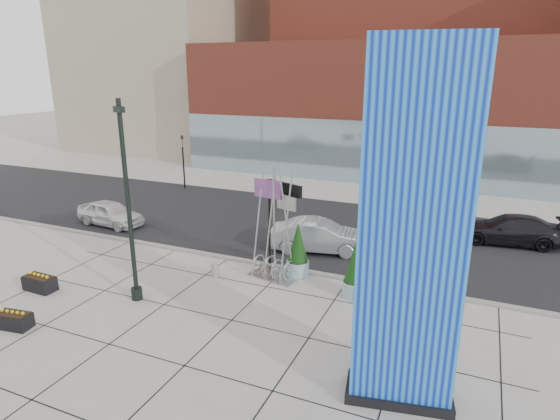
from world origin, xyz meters
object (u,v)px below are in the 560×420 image
at_px(car_white_west, 110,213).
at_px(overhead_street_sign, 284,194).
at_px(public_art_sculpture, 274,250).
at_px(car_silver_mid, 319,236).
at_px(lamp_post, 130,223).
at_px(concrete_bollard, 215,270).
at_px(blue_pylon, 411,242).

bearing_deg(car_white_west, overhead_street_sign, -94.36).
bearing_deg(public_art_sculpture, overhead_street_sign, 91.16).
bearing_deg(overhead_street_sign, public_art_sculpture, -77.89).
relative_size(public_art_sculpture, car_silver_mid, 1.02).
bearing_deg(overhead_street_sign, lamp_post, -109.69).
distance_m(public_art_sculpture, car_white_west, 12.13).
distance_m(concrete_bollard, overhead_street_sign, 4.55).
xyz_separation_m(lamp_post, public_art_sculpture, (4.20, 4.04, -1.90)).
relative_size(concrete_bollard, overhead_street_sign, 0.15).
distance_m(lamp_post, car_silver_mid, 9.53).
relative_size(public_art_sculpture, concrete_bollard, 7.64).
relative_size(blue_pylon, concrete_bollard, 14.73).
xyz_separation_m(concrete_bollard, overhead_street_sign, (2.56, 1.80, 3.30)).
bearing_deg(public_art_sculpture, lamp_post, -124.87).
xyz_separation_m(lamp_post, car_white_west, (-7.59, 6.84, -2.49)).
bearing_deg(public_art_sculpture, blue_pylon, -31.07).
bearing_deg(car_white_west, blue_pylon, -110.23).
bearing_deg(concrete_bollard, lamp_post, -120.32).
bearing_deg(car_silver_mid, public_art_sculpture, 154.68).
distance_m(lamp_post, public_art_sculpture, 6.13).
height_order(concrete_bollard, car_white_west, car_white_west).
relative_size(blue_pylon, lamp_post, 1.23).
relative_size(public_art_sculpture, overhead_street_sign, 1.18).
relative_size(concrete_bollard, car_white_west, 0.15).
distance_m(blue_pylon, concrete_bollard, 10.96).
distance_m(car_white_west, car_silver_mid, 12.63).
xyz_separation_m(blue_pylon, overhead_street_sign, (-6.27, 6.64, -1.02)).
distance_m(public_art_sculpture, overhead_street_sign, 2.45).
bearing_deg(car_white_west, lamp_post, -126.87).
height_order(public_art_sculpture, car_white_west, public_art_sculpture).
height_order(lamp_post, car_silver_mid, lamp_post).
xyz_separation_m(blue_pylon, concrete_bollard, (-8.83, 4.84, -4.32)).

